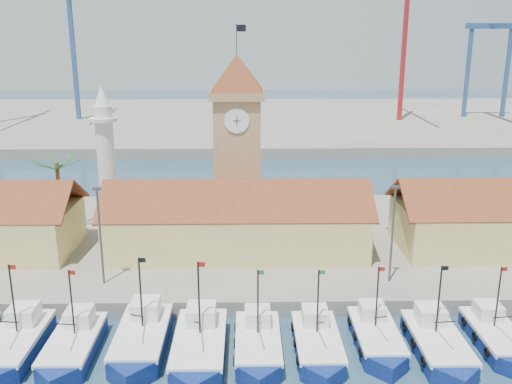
{
  "coord_description": "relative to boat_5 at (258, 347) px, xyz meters",
  "views": [
    {
      "loc": [
        0.99,
        -35.68,
        23.66
      ],
      "look_at": [
        1.91,
        18.0,
        8.32
      ],
      "focal_mm": 40.0,
      "sensor_mm": 36.0,
      "label": 1
    }
  ],
  "objects": [
    {
      "name": "ground",
      "position": [
        -1.79,
        -2.14,
        -0.73
      ],
      "size": [
        400.0,
        400.0,
        0.0
      ],
      "primitive_type": "plane",
      "color": "#1C354B",
      "rests_on": "ground"
    },
    {
      "name": "quay",
      "position": [
        -1.79,
        21.86,
        0.02
      ],
      "size": [
        140.0,
        32.0,
        1.5
      ],
      "primitive_type": "cube",
      "color": "gray",
      "rests_on": "ground"
    },
    {
      "name": "terminal",
      "position": [
        -1.79,
        107.86,
        0.27
      ],
      "size": [
        240.0,
        80.0,
        2.0
      ],
      "primitive_type": "cube",
      "color": "gray",
      "rests_on": "ground"
    },
    {
      "name": "boat_1",
      "position": [
        -18.29,
        0.24,
        0.05
      ],
      "size": [
        3.6,
        9.87,
        7.47
      ],
      "color": "#0B145A",
      "rests_on": "ground"
    },
    {
      "name": "boat_2",
      "position": [
        -13.89,
        0.09,
        0.01
      ],
      "size": [
        3.41,
        9.34,
        7.07
      ],
      "color": "#0B145A",
      "rests_on": "ground"
    },
    {
      "name": "boat_3",
      "position": [
        -8.88,
        0.81,
        0.07
      ],
      "size": [
        3.73,
        10.22,
        7.73
      ],
      "color": "#0B145A",
      "rests_on": "ground"
    },
    {
      "name": "boat_4",
      "position": [
        -4.37,
        -0.35,
        0.09
      ],
      "size": [
        3.78,
        10.37,
        7.85
      ],
      "color": "#0B145A",
      "rests_on": "ground"
    },
    {
      "name": "boat_5",
      "position": [
        0.0,
        0.0,
        0.0
      ],
      "size": [
        3.38,
        9.27,
        7.01
      ],
      "color": "#0B145A",
      "rests_on": "ground"
    },
    {
      "name": "boat_6",
      "position": [
        4.5,
        0.06,
        -0.01
      ],
      "size": [
        3.36,
        9.19,
        6.96
      ],
      "color": "#0B145A",
      "rests_on": "ground"
    },
    {
      "name": "boat_7",
      "position": [
        9.17,
        1.0,
        -0.03
      ],
      "size": [
        3.26,
        8.94,
        6.77
      ],
      "color": "#0B145A",
      "rests_on": "ground"
    },
    {
      "name": "boat_8",
      "position": [
        13.53,
        -0.25,
        0.04
      ],
      "size": [
        3.55,
        9.73,
        7.36
      ],
      "color": "#0B145A",
      "rests_on": "ground"
    },
    {
      "name": "boat_9",
      "position": [
        18.46,
        0.85,
        -0.03
      ],
      "size": [
        3.26,
        8.94,
        6.76
      ],
      "color": "#0B145A",
      "rests_on": "ground"
    },
    {
      "name": "hall_center",
      "position": [
        -1.79,
        17.86,
        3.26
      ],
      "size": [
        27.04,
        10.13,
        7.61
      ],
      "color": "#E8D67F",
      "rests_on": "quay"
    },
    {
      "name": "clock_tower",
      "position": [
        -1.79,
        23.86,
        11.24
      ],
      "size": [
        5.8,
        5.8,
        22.7
      ],
      "color": "tan",
      "rests_on": "quay"
    },
    {
      "name": "minaret",
      "position": [
        -16.79,
        25.86,
        9.0
      ],
      "size": [
        3.0,
        3.0,
        16.3
      ],
      "color": "silver",
      "rests_on": "quay"
    },
    {
      "name": "palm_tree",
      "position": [
        -21.79,
        23.86,
        5.52
      ],
      "size": [
        5.6,
        5.03,
        8.39
      ],
      "color": "brown",
      "rests_on": "quay"
    },
    {
      "name": "lamp_posts",
      "position": [
        -1.29,
        9.86,
        5.75
      ],
      "size": [
        80.7,
        0.25,
        9.03
      ],
      "color": "#3F3F44",
      "rests_on": "quay"
    },
    {
      "name": "crane_blue_near",
      "position": [
        -42.95,
        104.82,
        22.66
      ],
      "size": [
        1.0,
        29.5,
        38.98
      ],
      "color": "#2A4D82",
      "rests_on": "terminal"
    },
    {
      "name": "crane_red_right",
      "position": [
        37.25,
        101.32,
        26.9
      ],
      "size": [
        1.0,
        34.33,
        45.94
      ],
      "color": "maroon",
      "rests_on": "terminal"
    },
    {
      "name": "gantry",
      "position": [
        60.21,
        104.51,
        19.32
      ],
      "size": [
        13.0,
        22.0,
        23.2
      ],
      "color": "#2A4D82",
      "rests_on": "terminal"
    }
  ]
}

